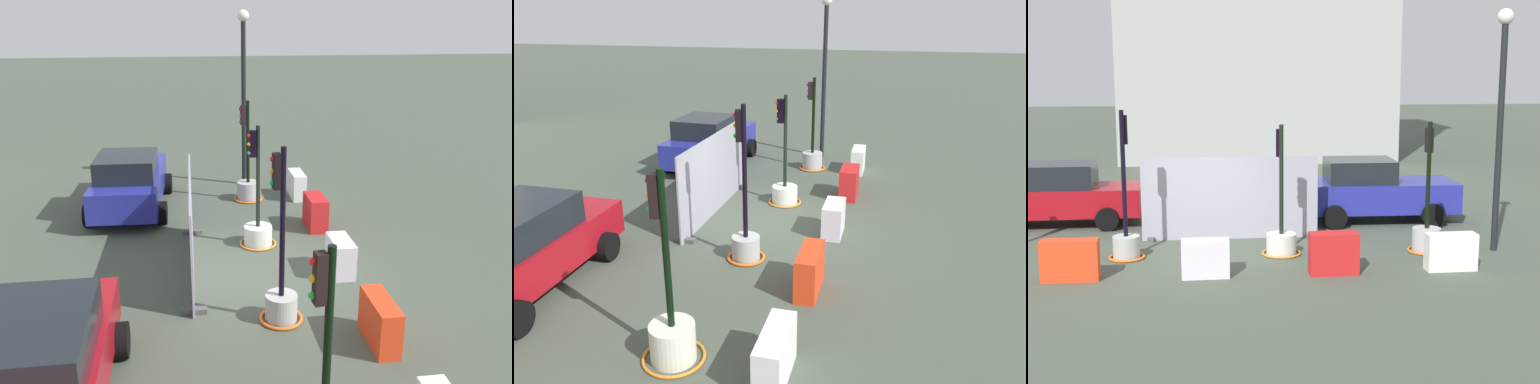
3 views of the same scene
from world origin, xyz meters
TOP-DOWN VIEW (x-y plane):
  - ground_plane at (0.00, 0.00)m, footprint 120.00×120.00m
  - traffic_light_1 at (-1.72, 0.22)m, footprint 0.82×0.82m
  - traffic_light_2 at (1.77, 0.23)m, footprint 0.91×0.91m
  - traffic_light_3 at (5.15, 0.11)m, footprint 0.88×0.88m
  - construction_barrier_1 at (-2.65, -1.35)m, footprint 1.14×0.41m
  - construction_barrier_2 at (0.05, -1.39)m, footprint 0.98×0.46m
  - construction_barrier_3 at (2.70, -1.42)m, footprint 1.02×0.49m
  - construction_barrier_4 at (5.21, -1.41)m, footprint 1.07×0.41m
  - car_red_compact at (-3.94, 3.91)m, footprint 4.51×2.13m
  - car_blue_estate at (4.68, 3.55)m, footprint 4.31×2.25m
  - street_lamp_post at (6.76, 0.07)m, footprint 0.36×0.36m
  - site_fence_panel at (0.67, 1.83)m, footprint 4.36×0.50m

SIDE VIEW (x-z plane):
  - ground_plane at x=0.00m, z-range 0.00..0.00m
  - construction_barrier_2 at x=0.05m, z-range 0.00..0.78m
  - construction_barrier_4 at x=5.21m, z-range 0.00..0.79m
  - construction_barrier_1 at x=-2.65m, z-range 0.00..0.84m
  - construction_barrier_3 at x=2.70m, z-range 0.00..0.87m
  - traffic_light_2 at x=1.77m, z-range -1.04..1.93m
  - traffic_light_3 at x=5.15m, z-range -1.05..1.97m
  - traffic_light_1 at x=-1.72m, z-range -1.12..2.20m
  - car_red_compact at x=-3.94m, z-range -0.01..1.66m
  - car_blue_estate at x=4.68m, z-range -0.02..1.70m
  - site_fence_panel at x=0.67m, z-range -0.04..2.02m
  - street_lamp_post at x=6.76m, z-range 0.63..6.15m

